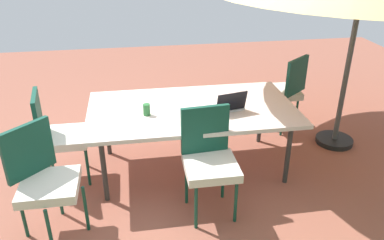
% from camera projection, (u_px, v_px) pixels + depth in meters
% --- Properties ---
extents(ground_plane, '(10.00, 10.00, 0.02)m').
position_uv_depth(ground_plane, '(192.00, 167.00, 4.29)').
color(ground_plane, '#935442').
extents(dining_table, '(2.11, 1.17, 0.72)m').
position_uv_depth(dining_table, '(192.00, 111.00, 3.99)').
color(dining_table, silver).
rests_on(dining_table, ground_plane).
extents(chair_north, '(0.47, 0.48, 0.98)m').
position_uv_depth(chair_north, '(209.00, 157.00, 3.42)').
color(chair_north, silver).
rests_on(chair_north, ground_plane).
extents(chair_southwest, '(0.58, 0.58, 0.98)m').
position_uv_depth(chair_southwest, '(284.00, 89.00, 4.89)').
color(chair_southwest, silver).
rests_on(chair_southwest, ground_plane).
extents(chair_northeast, '(0.59, 0.59, 0.98)m').
position_uv_depth(chair_northeast, '(44.00, 177.00, 3.15)').
color(chair_northeast, silver).
rests_on(chair_northeast, ground_plane).
extents(chair_east, '(0.49, 0.48, 0.98)m').
position_uv_depth(chair_east, '(57.00, 133.00, 3.83)').
color(chair_east, silver).
rests_on(chair_east, ground_plane).
extents(laptop, '(0.37, 0.31, 0.21)m').
position_uv_depth(laptop, '(228.00, 105.00, 3.90)').
color(laptop, '#B7B7BC').
rests_on(laptop, dining_table).
extents(cup, '(0.07, 0.07, 0.12)m').
position_uv_depth(cup, '(147.00, 110.00, 3.78)').
color(cup, '#286B33').
rests_on(cup, dining_table).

